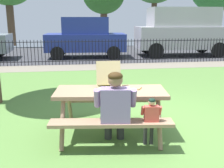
{
  "coord_description": "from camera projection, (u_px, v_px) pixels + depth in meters",
  "views": [
    {
      "loc": [
        -1.35,
        -4.51,
        1.91
      ],
      "look_at": [
        -0.68,
        0.2,
        0.75
      ],
      "focal_mm": 43.09,
      "sensor_mm": 36.0,
      "label": 1
    }
  ],
  "objects": [
    {
      "name": "parked_car_left",
      "position": [
        86.0,
        37.0,
        13.33
      ],
      "size": [
        3.98,
        2.0,
        1.98
      ],
      "color": "navy",
      "rests_on": "ground"
    },
    {
      "name": "street_asphalt",
      "position": [
        98.0,
        53.0,
        15.33
      ],
      "size": [
        28.0,
        7.73,
        0.01
      ],
      "primitive_type": "cube",
      "color": "#38383D"
    },
    {
      "name": "adult_at_table",
      "position": [
        115.0,
        107.0,
        3.93
      ],
      "size": [
        0.63,
        0.62,
        1.19
      ],
      "color": "#2D2D2D",
      "rests_on": "ground"
    },
    {
      "name": "picnic_table_foreground",
      "position": [
        111.0,
        100.0,
        4.43
      ],
      "size": [
        1.97,
        1.69,
        0.79
      ],
      "color": "#97765B",
      "rests_on": "ground"
    },
    {
      "name": "parked_car_center",
      "position": [
        182.0,
        30.0,
        13.95
      ],
      "size": [
        4.78,
        2.23,
        2.46
      ],
      "color": "#B6B2BA",
      "rests_on": "ground"
    },
    {
      "name": "pizza_slice_on_table",
      "position": [
        135.0,
        88.0,
        4.49
      ],
      "size": [
        0.27,
        0.25,
        0.02
      ],
      "color": "#EAD75E",
      "rests_on": "picnic_table_foreground"
    },
    {
      "name": "cobblestone_walkway",
      "position": [
        108.0,
        67.0,
        10.94
      ],
      "size": [
        28.0,
        1.4,
        0.01
      ],
      "primitive_type": "cube",
      "color": "gray"
    },
    {
      "name": "ground",
      "position": [
        133.0,
        102.0,
        6.37
      ],
      "size": [
        28.0,
        10.91,
        0.02
      ],
      "primitive_type": "cube",
      "color": "#557F3B"
    },
    {
      "name": "pizza_box_open",
      "position": [
        109.0,
        84.0,
        4.44
      ],
      "size": [
        0.44,
        0.53,
        0.44
      ],
      "color": "tan",
      "rests_on": "picnic_table_foreground"
    },
    {
      "name": "child_at_table",
      "position": [
        151.0,
        117.0,
        3.95
      ],
      "size": [
        0.31,
        0.31,
        0.81
      ],
      "color": "#2C2C2C",
      "rests_on": "ground"
    },
    {
      "name": "iron_fence_streetside",
      "position": [
        106.0,
        51.0,
        11.49
      ],
      "size": [
        21.21,
        0.03,
        1.06
      ],
      "color": "black",
      "rests_on": "ground"
    }
  ]
}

